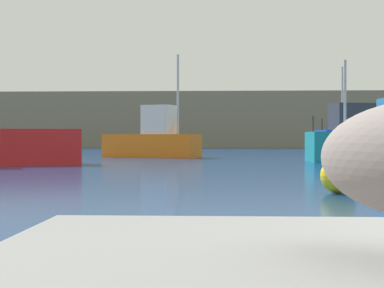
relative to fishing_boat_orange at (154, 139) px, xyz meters
The scene contains 4 objects.
hillside_backdrop 35.00m from the fishing_boat_orange, 80.54° to the left, with size 140.00×11.27×5.51m, color #7F755B.
fishing_boat_orange is the anchor object (origin of this frame).
fishing_boat_blue 13.93m from the fishing_boat_orange, 25.05° to the left, with size 7.56×3.86×5.32m.
mooring_buoy 22.75m from the fishing_boat_orange, 74.68° to the right, with size 0.70×0.70×0.70m, color yellow.
Camera 1 is at (-1.94, -3.15, 1.11)m, focal length 62.02 mm.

